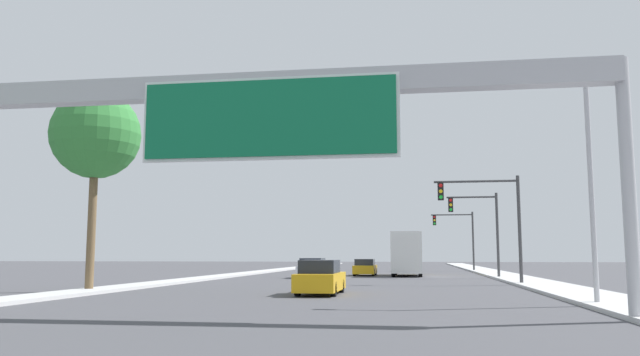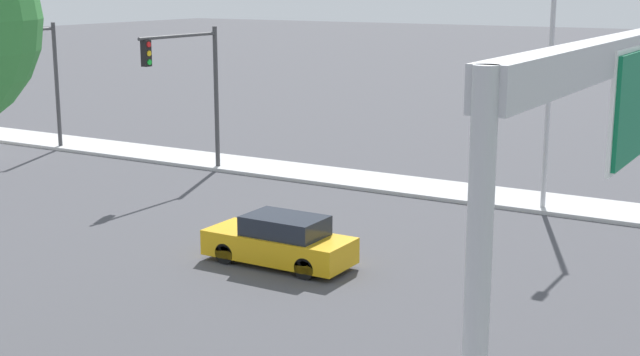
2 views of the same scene
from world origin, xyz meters
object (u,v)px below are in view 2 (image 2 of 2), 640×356
object	(u,v)px
traffic_light_mid_block	(38,67)
traffic_light_near_intersection	(193,76)
street_lamp_right	(547,79)
car_far_right	(280,241)

from	to	relation	value
traffic_light_mid_block	traffic_light_near_intersection	bearing A→B (deg)	-92.43
street_lamp_right	traffic_light_mid_block	bearing A→B (deg)	92.02
car_far_right	street_lamp_right	bearing A→B (deg)	-25.65
traffic_light_near_intersection	traffic_light_mid_block	size ratio (longest dim) A/B	1.01
traffic_light_near_intersection	street_lamp_right	bearing A→B (deg)	-85.00
car_far_right	street_lamp_right	size ratio (longest dim) A/B	0.55
car_far_right	traffic_light_near_intersection	xyz separation A→B (m)	(8.68, 10.11, 3.63)
traffic_light_mid_block	street_lamp_right	xyz separation A→B (m)	(0.88, -24.91, 0.67)
traffic_light_near_intersection	traffic_light_mid_block	distance (m)	10.01
car_far_right	traffic_light_mid_block	distance (m)	22.35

